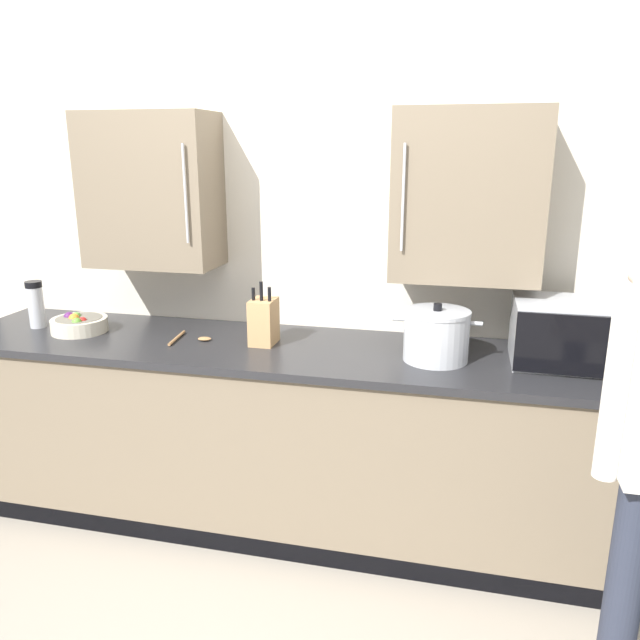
# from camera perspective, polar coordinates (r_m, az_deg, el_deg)

# --- Properties ---
(ground_plane) EXTENTS (9.53, 9.53, 0.00)m
(ground_plane) POSITION_cam_1_polar(r_m,az_deg,el_deg) (2.68, -7.47, -26.40)
(ground_plane) COLOR #9E9384
(back_wall_tiled) EXTENTS (3.75, 0.44, 2.70)m
(back_wall_tiled) POSITION_cam_1_polar(r_m,az_deg,el_deg) (3.08, -1.01, 8.47)
(back_wall_tiled) COLOR beige
(back_wall_tiled) RESTS_ON ground_plane
(counter_unit) EXTENTS (3.34, 0.71, 0.90)m
(counter_unit) POSITION_cam_1_polar(r_m,az_deg,el_deg) (3.03, -2.60, -10.60)
(counter_unit) COLOR #756651
(counter_unit) RESTS_ON ground_plane
(microwave_oven) EXTENTS (0.58, 0.37, 0.27)m
(microwave_oven) POSITION_cam_1_polar(r_m,az_deg,el_deg) (2.80, 22.72, -1.19)
(microwave_oven) COLOR #B7BABF
(microwave_oven) RESTS_ON counter_unit
(wooden_spoon) EXTENTS (0.19, 0.21, 0.02)m
(wooden_spoon) POSITION_cam_1_polar(r_m,az_deg,el_deg) (3.01, -11.81, -1.67)
(wooden_spoon) COLOR #A37547
(wooden_spoon) RESTS_ON counter_unit
(stock_pot) EXTENTS (0.38, 0.28, 0.25)m
(stock_pot) POSITION_cam_1_polar(r_m,az_deg,el_deg) (2.69, 10.68, -1.39)
(stock_pot) COLOR #B7BABF
(stock_pot) RESTS_ON counter_unit
(thermos_flask) EXTENTS (0.08, 0.08, 0.24)m
(thermos_flask) POSITION_cam_1_polar(r_m,az_deg,el_deg) (3.45, -24.76, 1.34)
(thermos_flask) COLOR #B7BABF
(thermos_flask) RESTS_ON counter_unit
(knife_block) EXTENTS (0.11, 0.15, 0.30)m
(knife_block) POSITION_cam_1_polar(r_m,az_deg,el_deg) (2.88, -5.22, -0.12)
(knife_block) COLOR tan
(knife_block) RESTS_ON counter_unit
(fruit_bowl) EXTENTS (0.27, 0.27, 0.10)m
(fruit_bowl) POSITION_cam_1_polar(r_m,az_deg,el_deg) (3.30, -21.35, -0.32)
(fruit_bowl) COLOR beige
(fruit_bowl) RESTS_ON counter_unit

